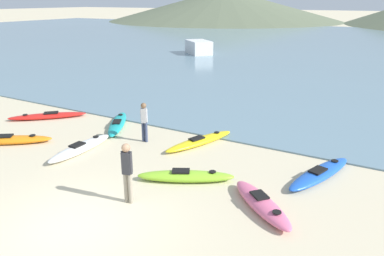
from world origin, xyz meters
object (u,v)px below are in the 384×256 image
object	(u,v)px
kayak_on_sand_5	(200,141)
kayak_on_sand_7	(81,148)
kayak_on_sand_8	(262,204)
person_near_foreground	(127,169)
kayak_on_sand_2	(9,140)
moored_boat_1	(199,47)
kayak_on_sand_3	(186,176)
kayak_on_sand_6	(320,173)
person_near_waterline	(144,120)
kayak_on_sand_1	(118,124)
kayak_on_sand_4	(48,116)

from	to	relation	value
kayak_on_sand_5	kayak_on_sand_7	bearing A→B (deg)	-140.40
kayak_on_sand_8	person_near_foreground	distance (m)	3.69
kayak_on_sand_2	moored_boat_1	xyz separation A→B (m)	(-5.61, 25.27, 0.57)
kayak_on_sand_3	kayak_on_sand_6	size ratio (longest dim) A/B	0.87
kayak_on_sand_3	person_near_waterline	world-z (taller)	person_near_waterline
kayak_on_sand_1	kayak_on_sand_3	size ratio (longest dim) A/B	1.08
kayak_on_sand_7	kayak_on_sand_2	bearing A→B (deg)	-165.53
kayak_on_sand_3	moored_boat_1	bearing A→B (deg)	118.12
kayak_on_sand_7	person_near_waterline	size ratio (longest dim) A/B	1.95
kayak_on_sand_4	kayak_on_sand_6	size ratio (longest dim) A/B	0.86
kayak_on_sand_2	moored_boat_1	world-z (taller)	moored_boat_1
kayak_on_sand_3	kayak_on_sand_6	distance (m)	4.21
kayak_on_sand_7	moored_boat_1	world-z (taller)	moored_boat_1
kayak_on_sand_5	person_near_waterline	xyz separation A→B (m)	(-2.01, -0.81, 0.77)
kayak_on_sand_1	person_near_foreground	bearing A→B (deg)	-46.82
kayak_on_sand_5	kayak_on_sand_7	distance (m)	4.44
kayak_on_sand_4	moored_boat_1	distance (m)	22.76
kayak_on_sand_5	person_near_foreground	xyz separation A→B (m)	(0.40, -4.78, 0.86)
kayak_on_sand_6	person_near_waterline	size ratio (longest dim) A/B	2.14
person_near_foreground	person_near_waterline	bearing A→B (deg)	121.28
kayak_on_sand_4	moored_boat_1	world-z (taller)	moored_boat_1
kayak_on_sand_7	person_near_foreground	world-z (taller)	person_near_foreground
moored_boat_1	kayak_on_sand_2	bearing A→B (deg)	-77.49
person_near_foreground	kayak_on_sand_5	bearing A→B (deg)	94.77
kayak_on_sand_5	person_near_waterline	distance (m)	2.30
kayak_on_sand_4	person_near_waterline	world-z (taller)	person_near_waterline
kayak_on_sand_6	person_near_foreground	xyz separation A→B (m)	(-4.23, -4.17, 0.85)
kayak_on_sand_3	person_near_foreground	xyz separation A→B (m)	(-0.71, -1.87, 0.83)
kayak_on_sand_2	kayak_on_sand_7	bearing A→B (deg)	14.47
kayak_on_sand_6	kayak_on_sand_7	bearing A→B (deg)	-164.63
kayak_on_sand_2	kayak_on_sand_8	distance (m)	10.11
kayak_on_sand_4	kayak_on_sand_6	bearing A→B (deg)	0.31
kayak_on_sand_2	kayak_on_sand_4	size ratio (longest dim) A/B	1.03
kayak_on_sand_1	kayak_on_sand_2	world-z (taller)	kayak_on_sand_2
kayak_on_sand_3	kayak_on_sand_4	world-z (taller)	kayak_on_sand_3
person_near_foreground	kayak_on_sand_3	bearing A→B (deg)	69.31
kayak_on_sand_4	kayak_on_sand_7	distance (m)	4.83
person_near_waterline	moored_boat_1	xyz separation A→B (m)	(-10.02, 22.48, -0.18)
kayak_on_sand_3	kayak_on_sand_4	size ratio (longest dim) A/B	1.00
kayak_on_sand_4	kayak_on_sand_6	world-z (taller)	kayak_on_sand_6
kayak_on_sand_5	moored_boat_1	distance (m)	24.78
kayak_on_sand_7	kayak_on_sand_5	bearing A→B (deg)	39.60
kayak_on_sand_5	kayak_on_sand_8	size ratio (longest dim) A/B	1.35
kayak_on_sand_7	person_near_waterline	xyz separation A→B (m)	(1.41, 2.02, 0.74)
kayak_on_sand_7	kayak_on_sand_8	distance (m)	7.13
kayak_on_sand_7	kayak_on_sand_8	world-z (taller)	kayak_on_sand_8
kayak_on_sand_2	moored_boat_1	distance (m)	25.89
kayak_on_sand_7	kayak_on_sand_6	bearing A→B (deg)	15.37
kayak_on_sand_2	kayak_on_sand_7	distance (m)	3.10
kayak_on_sand_6	kayak_on_sand_8	xyz separation A→B (m)	(-0.94, -2.70, 0.02)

